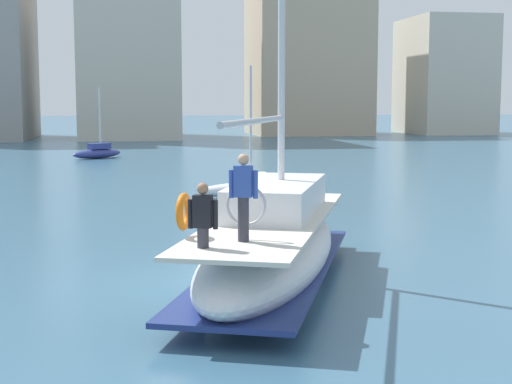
% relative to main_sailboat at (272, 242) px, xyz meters
% --- Properties ---
extents(ground_plane, '(400.00, 400.00, 0.00)m').
position_rel_main_sailboat_xyz_m(ground_plane, '(-1.54, 0.42, -0.92)').
color(ground_plane, '#38607A').
extents(main_sailboat, '(5.70, 9.82, 14.43)m').
position_rel_main_sailboat_xyz_m(main_sailboat, '(0.00, 0.00, 0.00)').
color(main_sailboat, silver).
rests_on(main_sailboat, ground).
extents(moored_sloop_near, '(3.94, 1.41, 5.42)m').
position_rel_main_sailboat_xyz_m(moored_sloop_near, '(1.78, 15.07, -0.48)').
color(moored_sloop_near, silver).
rests_on(moored_sloop_near, ground).
extents(moored_sloop_far, '(3.73, 3.28, 4.92)m').
position_rel_main_sailboat_xyz_m(moored_sloop_far, '(-4.98, 38.38, -0.48)').
color(moored_sloop_far, navy).
rests_on(moored_sloop_far, ground).
extents(waterfront_buildings, '(82.52, 20.04, 26.92)m').
position_rel_main_sailboat_xyz_m(waterfront_buildings, '(-5.36, 71.88, 10.45)').
color(waterfront_buildings, beige).
rests_on(waterfront_buildings, ground).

